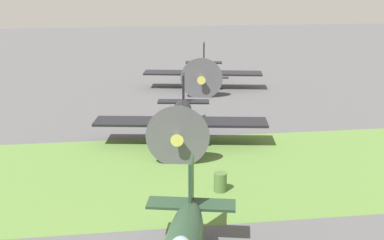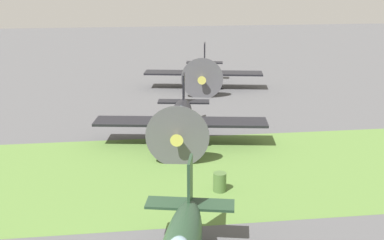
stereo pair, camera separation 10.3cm
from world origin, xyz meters
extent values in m
cube|color=#567A38|center=(0.00, -9.03, 0.00)|extent=(120.00, 11.00, 0.01)
cube|color=#233D28|center=(-2.77, -2.42, 2.37)|extent=(0.34, 1.11, 1.92)
cube|color=#233D28|center=(-2.77, -2.42, 1.57)|extent=(3.35, 1.60, 0.10)
cylinder|color=black|center=(-2.79, -2.52, 0.16)|extent=(0.19, 0.34, 0.32)
ellipsoid|color=black|center=(-3.68, -13.77, 1.52)|extent=(2.43, 7.23, 1.30)
cube|color=black|center=(-3.62, -13.36, 1.36)|extent=(10.19, 3.38, 0.15)
cube|color=black|center=(-4.21, -16.97, 2.46)|extent=(0.29, 1.15, 1.99)
cube|color=black|center=(-4.21, -16.97, 1.62)|extent=(3.45, 1.47, 0.10)
cone|color=#B7B24C|center=(-3.07, -10.00, 1.52)|extent=(0.78, 0.83, 0.67)
cylinder|color=#4C4C51|center=(-3.10, -10.21, 1.52)|extent=(3.31, 0.58, 3.35)
ellipsoid|color=#8CB2C6|center=(-3.58, -13.15, 1.97)|extent=(0.96, 1.56, 0.73)
cylinder|color=black|center=(-5.10, -13.01, 0.36)|extent=(0.34, 0.74, 0.71)
cylinder|color=black|center=(-5.10, -13.01, 0.86)|extent=(0.13, 0.13, 1.00)
cylinder|color=black|center=(-2.10, -13.50, 0.36)|extent=(0.34, 0.74, 0.71)
cylinder|color=black|center=(-2.10, -13.50, 0.86)|extent=(0.13, 0.13, 1.00)
cylinder|color=black|center=(-4.23, -17.07, 0.17)|extent=(0.18, 0.35, 0.33)
ellipsoid|color=black|center=(-7.20, -27.86, 1.54)|extent=(2.62, 7.33, 1.32)
cube|color=black|center=(-7.13, -27.45, 1.38)|extent=(10.34, 3.64, 0.15)
cube|color=black|center=(-7.81, -31.10, 2.49)|extent=(0.32, 1.17, 2.02)
cube|color=black|center=(-7.81, -31.10, 1.64)|extent=(3.51, 1.56, 0.11)
cone|color=#B7B24C|center=(-6.49, -24.06, 1.54)|extent=(0.80, 0.85, 0.68)
cylinder|color=#4C4C51|center=(-6.53, -24.26, 1.54)|extent=(3.35, 0.66, 3.40)
ellipsoid|color=#8CB2C6|center=(-7.09, -27.24, 2.00)|extent=(1.00, 1.60, 0.74)
cylinder|color=black|center=(-8.62, -27.06, 0.36)|extent=(0.36, 0.75, 0.72)
cylinder|color=black|center=(-8.62, -27.06, 0.87)|extent=(0.13, 0.13, 1.02)
cylinder|color=black|center=(-5.59, -27.62, 0.36)|extent=(0.36, 0.75, 0.72)
cylinder|color=black|center=(-5.59, -27.62, 0.87)|extent=(0.13, 0.13, 1.02)
cylinder|color=black|center=(-7.83, -31.20, 0.17)|extent=(0.19, 0.36, 0.34)
cylinder|color=#476633|center=(-4.68, -6.65, 0.45)|extent=(0.60, 0.60, 0.90)
camera|label=1|loc=(-0.65, 13.50, 9.62)|focal=45.41mm
camera|label=2|loc=(-0.75, 13.51, 9.62)|focal=45.41mm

